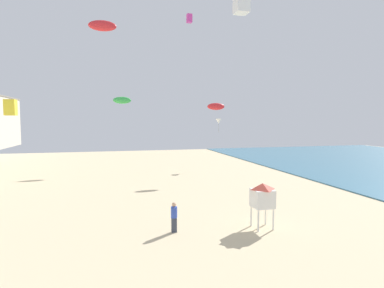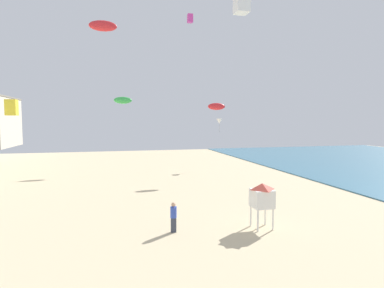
# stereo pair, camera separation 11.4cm
# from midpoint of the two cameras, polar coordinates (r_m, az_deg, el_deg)

# --- Properties ---
(kite_flyer) EXTENTS (0.34, 0.34, 1.64)m
(kite_flyer) POSITION_cam_midpoint_polar(r_m,az_deg,el_deg) (17.04, -3.54, -13.08)
(kite_flyer) COLOR #383D4C
(kite_flyer) RESTS_ON ground
(lifeguard_stand) EXTENTS (1.10, 1.10, 2.55)m
(lifeguard_stand) POSITION_cam_midpoint_polar(r_m,az_deg,el_deg) (17.82, 12.73, -9.34)
(lifeguard_stand) COLOR white
(lifeguard_stand) RESTS_ON ground
(kite_white_delta) EXTENTS (0.79, 0.79, 1.79)m
(kite_white_delta) POSITION_cam_midpoint_polar(r_m,az_deg,el_deg) (40.25, 4.87, 4.23)
(kite_white_delta) COLOR white
(kite_yellow_box) EXTENTS (1.07, 1.07, 1.68)m
(kite_yellow_box) POSITION_cam_midpoint_polar(r_m,az_deg,el_deg) (37.84, -30.65, 5.84)
(kite_yellow_box) COLOR yellow
(kite_red_parafoil) EXTENTS (1.94, 0.54, 0.75)m
(kite_red_parafoil) POSITION_cam_midpoint_polar(r_m,az_deg,el_deg) (33.59, 4.36, 6.94)
(kite_red_parafoil) COLOR red
(kite_green_parafoil) EXTENTS (2.24, 0.62, 0.87)m
(kite_green_parafoil) POSITION_cam_midpoint_polar(r_m,az_deg,el_deg) (40.06, -12.89, 7.91)
(kite_green_parafoil) COLOR green
(kite_magenta_box) EXTENTS (0.71, 0.71, 1.11)m
(kite_magenta_box) POSITION_cam_midpoint_polar(r_m,az_deg,el_deg) (45.63, -0.58, 22.24)
(kite_magenta_box) COLOR #DB3D9E
(kite_white_box) EXTENTS (1.03, 1.03, 1.61)m
(kite_white_box) POSITION_cam_midpoint_polar(r_m,az_deg,el_deg) (25.75, 9.02, 24.48)
(kite_white_box) COLOR white
(kite_red_parafoil_3) EXTENTS (2.49, 0.69, 0.97)m
(kite_red_parafoil_3) POSITION_cam_midpoint_polar(r_m,az_deg,el_deg) (30.98, -16.36, 20.27)
(kite_red_parafoil_3) COLOR red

